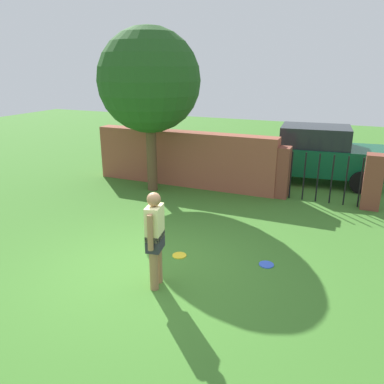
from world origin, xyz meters
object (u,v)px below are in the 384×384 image
(car, at_px, (313,154))
(frisbee_yellow, at_px, (179,255))
(tree, at_px, (149,81))
(frisbee_blue, at_px, (266,265))
(person, at_px, (155,236))

(car, height_order, frisbee_yellow, car)
(tree, height_order, frisbee_blue, tree)
(tree, distance_m, person, 5.59)
(car, xyz_separation_m, frisbee_blue, (-0.08, -5.87, -0.85))
(person, height_order, car, car)
(frisbee_yellow, bearing_deg, person, -85.44)
(person, relative_size, frisbee_blue, 6.00)
(frisbee_yellow, relative_size, frisbee_blue, 1.00)
(tree, relative_size, person, 2.76)
(car, bearing_deg, tree, 28.45)
(tree, bearing_deg, car, 33.78)
(tree, height_order, person, tree)
(car, distance_m, frisbee_yellow, 6.46)
(person, distance_m, frisbee_yellow, 1.40)
(frisbee_blue, bearing_deg, frisbee_yellow, -169.09)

